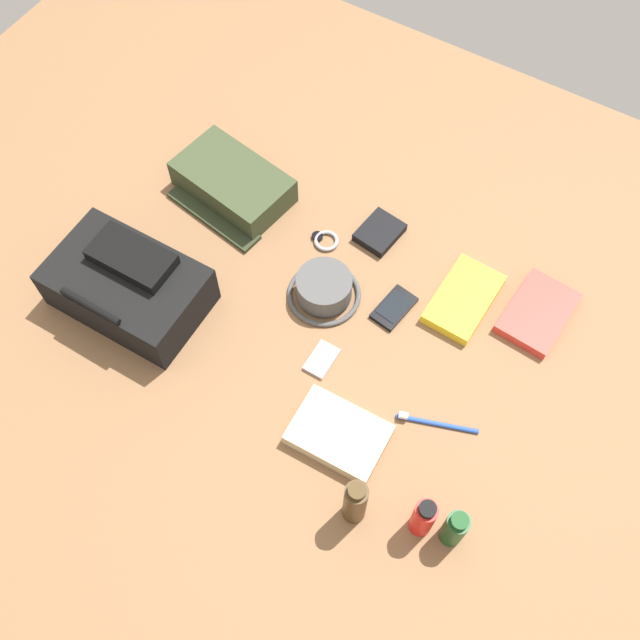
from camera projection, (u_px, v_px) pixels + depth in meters
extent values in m
cube|color=brown|center=(320.00, 331.00, 1.72)|extent=(2.64, 2.02, 0.02)
cube|color=black|center=(128.00, 287.00, 1.70)|extent=(0.35, 0.23, 0.12)
cube|color=black|center=(132.00, 257.00, 1.65)|extent=(0.19, 0.10, 0.03)
cylinder|color=black|center=(90.00, 306.00, 1.59)|extent=(0.16, 0.02, 0.02)
cube|color=#384228|center=(233.00, 182.00, 1.87)|extent=(0.31, 0.21, 0.08)
cube|color=#2C3520|center=(213.00, 216.00, 1.86)|extent=(0.28, 0.10, 0.01)
cylinder|color=#4E4E4E|center=(324.00, 287.00, 1.72)|extent=(0.13, 0.13, 0.06)
torus|color=#4E4E4E|center=(324.00, 294.00, 1.75)|extent=(0.18, 0.18, 0.01)
cylinder|color=#19471E|center=(454.00, 529.00, 1.44)|extent=(0.05, 0.05, 0.11)
cylinder|color=#19471E|center=(460.00, 521.00, 1.38)|extent=(0.03, 0.03, 0.01)
cylinder|color=red|center=(423.00, 518.00, 1.44)|extent=(0.05, 0.05, 0.12)
cylinder|color=black|center=(428.00, 509.00, 1.38)|extent=(0.03, 0.03, 0.01)
cylinder|color=#473319|center=(355.00, 503.00, 1.44)|extent=(0.05, 0.05, 0.15)
cylinder|color=#473319|center=(357.00, 491.00, 1.37)|extent=(0.04, 0.04, 0.01)
cube|color=red|center=(538.00, 313.00, 1.72)|extent=(0.14, 0.20, 0.03)
cube|color=white|center=(537.00, 313.00, 1.72)|extent=(0.14, 0.19, 0.02)
cube|color=yellow|center=(464.00, 299.00, 1.74)|extent=(0.13, 0.21, 0.03)
cube|color=white|center=(463.00, 300.00, 1.74)|extent=(0.12, 0.20, 0.02)
cube|color=black|center=(394.00, 308.00, 1.73)|extent=(0.08, 0.12, 0.01)
cube|color=black|center=(394.00, 306.00, 1.73)|extent=(0.06, 0.08, 0.00)
cube|color=#B7B7BC|center=(322.00, 360.00, 1.67)|extent=(0.05, 0.08, 0.01)
cylinder|color=silver|center=(325.00, 353.00, 1.67)|extent=(0.03, 0.03, 0.00)
torus|color=#99999E|center=(326.00, 241.00, 1.82)|extent=(0.06, 0.06, 0.01)
cylinder|color=black|center=(317.00, 236.00, 1.83)|extent=(0.03, 0.03, 0.01)
cylinder|color=blue|center=(437.00, 424.00, 1.60)|extent=(0.17, 0.07, 0.01)
cube|color=white|center=(403.00, 416.00, 1.59)|extent=(0.02, 0.02, 0.01)
cube|color=black|center=(380.00, 232.00, 1.83)|extent=(0.10, 0.12, 0.02)
cube|color=#C6B289|center=(339.00, 434.00, 1.57)|extent=(0.21, 0.15, 0.04)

